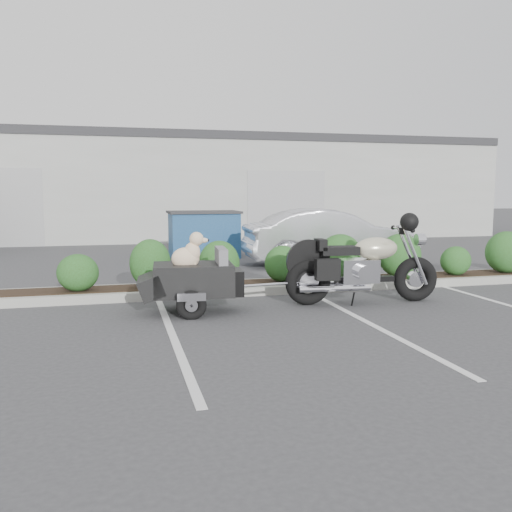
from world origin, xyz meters
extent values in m
plane|color=#38383A|center=(0.00, 0.00, 0.00)|extent=(90.00, 90.00, 0.00)
cube|color=#9E9E93|center=(1.00, 2.20, 0.07)|extent=(12.00, 1.00, 0.15)
cube|color=#9EA099|center=(0.00, 17.00, 2.00)|extent=(26.00, 10.00, 4.00)
torus|color=black|center=(0.81, 0.80, 0.37)|extent=(0.76, 0.25, 0.75)
torus|color=black|center=(2.64, 0.65, 0.37)|extent=(0.76, 0.25, 0.75)
cylinder|color=silver|center=(0.81, 0.80, 0.37)|extent=(0.32, 0.16, 0.31)
cylinder|color=silver|center=(2.64, 0.65, 0.37)|extent=(0.28, 0.13, 0.27)
cylinder|color=silver|center=(2.56, 0.55, 0.78)|extent=(0.49, 0.10, 0.99)
cylinder|color=silver|center=(2.58, 0.77, 0.78)|extent=(0.49, 0.10, 0.99)
cylinder|color=silver|center=(2.39, 0.67, 1.21)|extent=(0.10, 0.78, 0.04)
cylinder|color=silver|center=(2.70, 0.65, 1.03)|extent=(0.15, 0.21, 0.20)
sphere|color=black|center=(2.32, 0.34, 1.34)|extent=(0.31, 0.31, 0.29)
cube|color=silver|center=(1.64, 0.73, 0.54)|extent=(0.64, 0.43, 0.38)
cube|color=black|center=(1.75, 0.72, 0.39)|extent=(1.01, 0.19, 0.09)
ellipsoid|color=beige|center=(1.94, 0.71, 0.89)|extent=(0.77, 0.48, 0.37)
cube|color=black|center=(1.31, 0.76, 0.87)|extent=(0.64, 0.38, 0.13)
cube|color=black|center=(1.01, 0.79, 0.97)|extent=(0.16, 0.35, 0.18)
cylinder|color=silver|center=(1.18, 0.57, 0.29)|extent=(1.18, 0.20, 0.10)
cylinder|color=silver|center=(1.21, 0.97, 0.29)|extent=(1.18, 0.20, 0.10)
cube|color=black|center=(1.00, 0.47, 0.61)|extent=(0.39, 0.19, 0.34)
cube|color=black|center=(-1.05, 0.73, 0.50)|extent=(1.24, 0.90, 0.47)
cube|color=slate|center=(-0.63, 0.69, 0.80)|extent=(0.19, 0.70, 0.34)
cube|color=slate|center=(-1.00, 0.72, 0.62)|extent=(0.84, 0.76, 0.04)
cube|color=black|center=(-1.66, 0.78, 0.42)|extent=(0.49, 0.84, 0.41)
cube|color=black|center=(-0.43, 0.68, 0.45)|extent=(0.27, 0.58, 0.38)
torus|color=black|center=(-1.15, 0.27, 0.20)|extent=(0.44, 0.16, 0.44)
torus|color=black|center=(-1.07, 1.20, 0.20)|extent=(0.44, 0.16, 0.44)
cube|color=silver|center=(-1.15, 0.21, 0.34)|extent=(0.41, 0.12, 0.11)
cube|color=silver|center=(-1.06, 1.26, 0.34)|extent=(0.41, 0.12, 0.11)
cylinder|color=black|center=(-1.11, 0.73, 0.20)|extent=(0.13, 1.01, 0.04)
cylinder|color=silver|center=(-0.16, 0.66, 0.37)|extent=(0.67, 0.10, 0.04)
ellipsoid|color=beige|center=(-1.16, 0.73, 0.82)|extent=(0.44, 0.32, 0.34)
ellipsoid|color=beige|center=(-1.06, 0.72, 0.91)|extent=(0.26, 0.25, 0.31)
sphere|color=beige|center=(-1.00, 0.72, 1.11)|extent=(0.23, 0.23, 0.21)
ellipsoid|color=beige|center=(-0.90, 0.71, 1.09)|extent=(0.16, 0.10, 0.08)
sphere|color=black|center=(-0.83, 0.70, 1.09)|extent=(0.04, 0.04, 0.04)
ellipsoid|color=beige|center=(-1.05, 0.66, 1.13)|extent=(0.06, 0.05, 0.12)
ellipsoid|color=beige|center=(-1.04, 0.78, 1.13)|extent=(0.06, 0.05, 0.12)
cylinder|color=beige|center=(-1.04, 0.65, 0.70)|extent=(0.05, 0.05, 0.13)
cylinder|color=beige|center=(-1.02, 0.78, 0.70)|extent=(0.05, 0.05, 0.13)
imported|color=silver|center=(2.98, 5.29, 0.70)|extent=(4.28, 1.65, 1.39)
cube|color=navy|center=(0.21, 7.68, 0.62)|extent=(1.86, 1.24, 1.24)
cube|color=#2D2D30|center=(0.21, 7.68, 1.26)|extent=(1.96, 1.35, 0.06)
camera|label=1|loc=(-2.14, -7.30, 1.80)|focal=38.00mm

